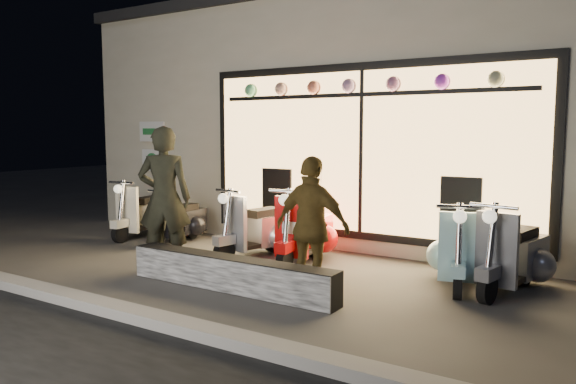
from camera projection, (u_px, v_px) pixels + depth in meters
name	position (u px, v px, depth m)	size (l,w,h in m)	color
ground	(241.00, 274.00, 7.35)	(40.00, 40.00, 0.00)	#383533
kerb	(121.00, 311.00, 5.67)	(40.00, 0.25, 0.12)	slate
shop_building	(391.00, 119.00, 11.29)	(10.20, 6.23, 4.20)	beige
graffiti_barrier	(231.00, 274.00, 6.60)	(2.83, 0.28, 0.40)	black
scooter_silver	(262.00, 229.00, 8.44)	(0.64, 1.41, 1.00)	black
scooter_red	(307.00, 232.00, 8.09)	(0.60, 1.48, 1.05)	black
scooter_black	(183.00, 220.00, 9.53)	(0.43, 1.23, 0.88)	black
scooter_cream	(147.00, 214.00, 9.99)	(0.56, 1.38, 0.98)	black
scooter_blue	(458.00, 250.00, 6.92)	(0.70, 1.42, 1.01)	black
scooter_grey	(515.00, 255.00, 6.59)	(0.64, 1.46, 1.04)	black
man	(164.00, 198.00, 7.55)	(0.71, 0.46, 1.94)	black
woman	(312.00, 227.00, 6.30)	(0.93, 0.39, 1.60)	brown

